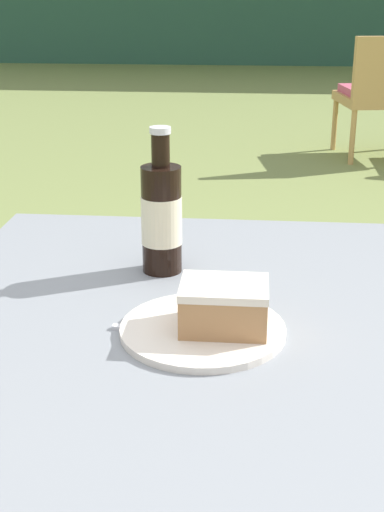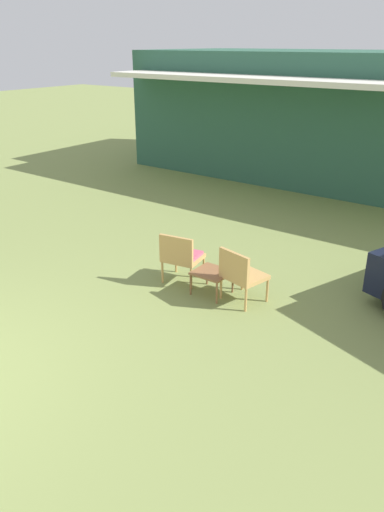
# 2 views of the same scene
# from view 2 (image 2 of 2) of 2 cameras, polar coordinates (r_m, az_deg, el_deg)

# --- Properties ---
(cabin_building) EXTENTS (11.79, 5.68, 3.26)m
(cabin_building) POSITION_cam_2_polar(r_m,az_deg,el_deg) (14.37, 18.32, 14.84)
(cabin_building) COLOR #2D5B47
(cabin_building) RESTS_ON ground_plane
(wicker_chair_cushioned) EXTENTS (0.63, 0.59, 0.81)m
(wicker_chair_cushioned) POSITION_cam_2_polar(r_m,az_deg,el_deg) (7.68, -1.23, 0.11)
(wicker_chair_cushioned) COLOR tan
(wicker_chair_cushioned) RESTS_ON ground_plane
(wicker_chair_plain) EXTENTS (0.66, 0.62, 0.81)m
(wicker_chair_plain) POSITION_cam_2_polar(r_m,az_deg,el_deg) (7.11, 5.59, -1.94)
(wicker_chair_plain) COLOR tan
(wicker_chair_plain) RESTS_ON ground_plane
(garden_side_table) EXTENTS (0.52, 0.48, 0.36)m
(garden_side_table) POSITION_cam_2_polar(r_m,az_deg,el_deg) (7.38, 2.29, -2.06)
(garden_side_table) COLOR brown
(garden_side_table) RESTS_ON ground_plane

